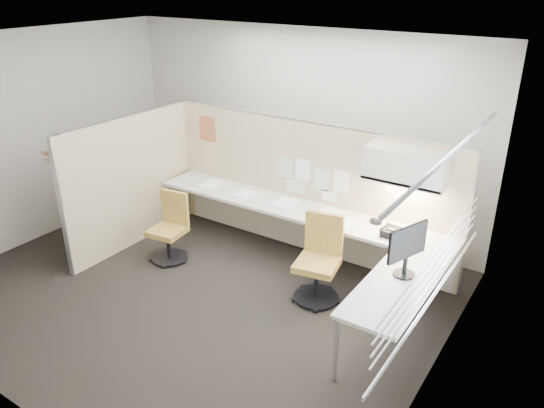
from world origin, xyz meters
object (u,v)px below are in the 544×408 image
Objects in this scene: desk at (314,228)px; monitor at (407,248)px; phone at (391,232)px; chair_left at (170,229)px; chair_right at (319,262)px.

desk is 7.51× the size of monitor.
monitor is (1.37, -0.66, 0.44)m from desk.
monitor reaches higher than phone.
chair_left is 2.05m from chair_right.
chair_right reaches higher than phone.
chair_left is at bearing -157.33° from phone.
monitor is (1.04, -0.20, 0.58)m from chair_right.
chair_left reaches higher than desk.
desk is 1.58m from monitor.
monitor reaches higher than chair_left.
phone is (0.95, 0.05, 0.18)m from desk.
chair_left reaches higher than phone.
chair_right is at bearing -133.85° from phone.
monitor is at bearing -52.95° from phone.
chair_right is 1.84× the size of monitor.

